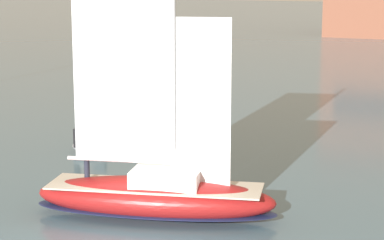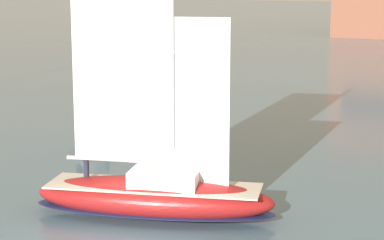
{
  "view_description": "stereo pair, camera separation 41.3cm",
  "coord_description": "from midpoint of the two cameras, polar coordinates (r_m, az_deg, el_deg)",
  "views": [
    {
      "loc": [
        12.3,
        -22.27,
        8.55
      ],
      "look_at": [
        0.0,
        3.0,
        3.01
      ],
      "focal_mm": 70.0,
      "sensor_mm": 36.0,
      "label": 1
    },
    {
      "loc": [
        12.67,
        -22.09,
        8.55
      ],
      "look_at": [
        0.0,
        3.0,
        3.01
      ],
      "focal_mm": 70.0,
      "sensor_mm": 36.0,
      "label": 2
    }
  ],
  "objects": [
    {
      "name": "sailboat_moored_mid_channel",
      "position": [
        75.16,
        -2.78,
        5.04
      ],
      "size": [
        6.12,
        3.02,
        8.12
      ],
      "color": "#232328",
      "rests_on": "ground"
    },
    {
      "name": "motor_tender",
      "position": [
        37.25,
        -6.87,
        -1.52
      ],
      "size": [
        1.38,
        3.43,
        1.31
      ],
      "color": "#99999E",
      "rests_on": "ground"
    },
    {
      "name": "ground_plane",
      "position": [
        26.85,
        -2.47,
        -7.42
      ],
      "size": [
        400.0,
        400.0,
        0.0
      ],
      "primitive_type": "plane",
      "color": "slate"
    },
    {
      "name": "sailboat_main",
      "position": [
        26.56,
        -2.47,
        -5.45
      ],
      "size": [
        9.01,
        4.7,
        11.93
      ],
      "color": "maroon",
      "rests_on": "ground"
    }
  ]
}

